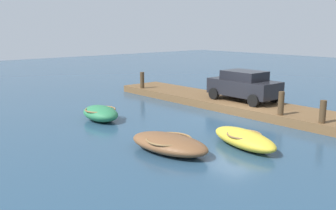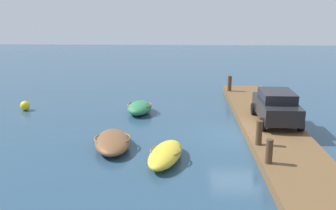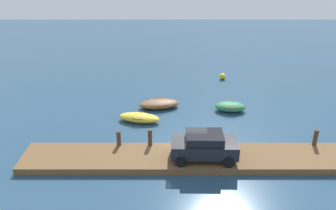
{
  "view_description": "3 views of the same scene",
  "coord_description": "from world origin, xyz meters",
  "px_view_note": "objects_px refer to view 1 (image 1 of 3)",
  "views": [
    {
      "loc": [
        -11.28,
        14.24,
        4.32
      ],
      "look_at": [
        0.86,
        3.54,
        0.97
      ],
      "focal_mm": 39.68,
      "sensor_mm": 36.0,
      "label": 1
    },
    {
      "loc": [
        -17.76,
        2.81,
        6.38
      ],
      "look_at": [
        0.7,
        3.46,
        1.37
      ],
      "focal_mm": 40.24,
      "sensor_mm": 36.0,
      "label": 2
    },
    {
      "loc": [
        -1.13,
        -19.56,
        11.98
      ],
      "look_at": [
        -1.25,
        3.89,
        1.14
      ],
      "focal_mm": 37.29,
      "sensor_mm": 36.0,
      "label": 3
    }
  ],
  "objects_px": {
    "dinghy_green": "(101,113)",
    "mooring_post_west": "(323,112)",
    "mooring_post_mid_west": "(281,103)",
    "parked_car": "(244,85)",
    "mooring_post_mid_east": "(142,80)",
    "rowboat_brown": "(169,143)",
    "rowboat_yellow": "(244,139)"
  },
  "relations": [
    {
      "from": "dinghy_green",
      "to": "mooring_post_west",
      "type": "height_order",
      "value": "mooring_post_west"
    },
    {
      "from": "dinghy_green",
      "to": "mooring_post_mid_west",
      "type": "distance_m",
      "value": 8.43
    },
    {
      "from": "parked_car",
      "to": "mooring_post_mid_east",
      "type": "bearing_deg",
      "value": 12.82
    },
    {
      "from": "mooring_post_mid_east",
      "to": "rowboat_brown",
      "type": "bearing_deg",
      "value": 147.02
    },
    {
      "from": "mooring_post_mid_east",
      "to": "parked_car",
      "type": "distance_m",
      "value": 7.31
    },
    {
      "from": "rowboat_brown",
      "to": "rowboat_yellow",
      "type": "relative_size",
      "value": 1.04
    },
    {
      "from": "rowboat_yellow",
      "to": "parked_car",
      "type": "distance_m",
      "value": 7.02
    },
    {
      "from": "rowboat_brown",
      "to": "mooring_post_west",
      "type": "distance_m",
      "value": 6.92
    },
    {
      "from": "rowboat_yellow",
      "to": "rowboat_brown",
      "type": "bearing_deg",
      "value": 72.52
    },
    {
      "from": "dinghy_green",
      "to": "rowboat_brown",
      "type": "relative_size",
      "value": 0.73
    },
    {
      "from": "rowboat_brown",
      "to": "parked_car",
      "type": "bearing_deg",
      "value": -79.38
    },
    {
      "from": "dinghy_green",
      "to": "parked_car",
      "type": "bearing_deg",
      "value": -105.88
    },
    {
      "from": "rowboat_brown",
      "to": "parked_car",
      "type": "distance_m",
      "value": 8.51
    },
    {
      "from": "mooring_post_mid_west",
      "to": "mooring_post_mid_east",
      "type": "relative_size",
      "value": 1.01
    },
    {
      "from": "mooring_post_mid_east",
      "to": "mooring_post_mid_west",
      "type": "bearing_deg",
      "value": 180.0
    },
    {
      "from": "mooring_post_mid_east",
      "to": "rowboat_yellow",
      "type": "bearing_deg",
      "value": 160.57
    },
    {
      "from": "dinghy_green",
      "to": "rowboat_yellow",
      "type": "relative_size",
      "value": 0.76
    },
    {
      "from": "mooring_post_west",
      "to": "mooring_post_mid_west",
      "type": "bearing_deg",
      "value": 0.0
    },
    {
      "from": "rowboat_yellow",
      "to": "mooring_post_mid_west",
      "type": "height_order",
      "value": "mooring_post_mid_west"
    },
    {
      "from": "mooring_post_west",
      "to": "parked_car",
      "type": "xyz_separation_m",
      "value": [
        5.21,
        -1.49,
        0.38
      ]
    },
    {
      "from": "rowboat_brown",
      "to": "mooring_post_mid_east",
      "type": "xyz_separation_m",
      "value": [
        9.98,
        -6.48,
        0.64
      ]
    },
    {
      "from": "rowboat_brown",
      "to": "rowboat_yellow",
      "type": "distance_m",
      "value": 2.83
    },
    {
      "from": "rowboat_brown",
      "to": "rowboat_yellow",
      "type": "xyz_separation_m",
      "value": [
        -1.4,
        -2.46,
        -0.0
      ]
    },
    {
      "from": "dinghy_green",
      "to": "rowboat_yellow",
      "type": "distance_m",
      "value": 7.26
    },
    {
      "from": "rowboat_yellow",
      "to": "mooring_post_mid_east",
      "type": "bearing_deg",
      "value": -7.18
    },
    {
      "from": "rowboat_brown",
      "to": "mooring_post_mid_west",
      "type": "relative_size",
      "value": 3.14
    },
    {
      "from": "dinghy_green",
      "to": "mooring_post_west",
      "type": "distance_m",
      "value": 9.93
    },
    {
      "from": "rowboat_yellow",
      "to": "mooring_post_west",
      "type": "relative_size",
      "value": 3.38
    },
    {
      "from": "dinghy_green",
      "to": "mooring_post_mid_east",
      "type": "height_order",
      "value": "mooring_post_mid_east"
    },
    {
      "from": "mooring_post_west",
      "to": "rowboat_yellow",
      "type": "bearing_deg",
      "value": 76.4
    },
    {
      "from": "dinghy_green",
      "to": "rowboat_yellow",
      "type": "bearing_deg",
      "value": -160.43
    },
    {
      "from": "dinghy_green",
      "to": "rowboat_brown",
      "type": "height_order",
      "value": "dinghy_green"
    }
  ]
}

